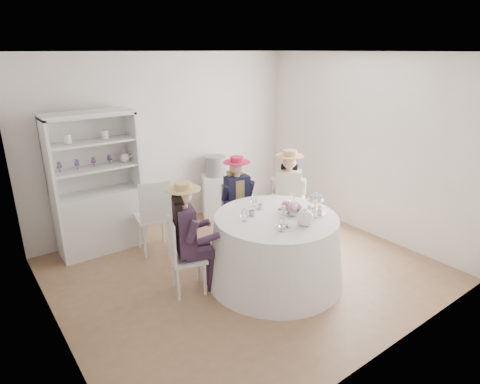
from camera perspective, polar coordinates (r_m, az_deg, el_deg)
ground at (r=5.36m, az=0.65°, el=-10.93°), size 4.50×4.50×0.00m
ceiling at (r=4.61m, az=0.79°, el=19.33°), size 4.50×4.50×0.00m
wall_back at (r=6.47m, az=-10.17°, el=7.06°), size 4.50×0.00×4.50m
wall_front at (r=3.54m, az=20.82°, el=-4.60°), size 4.50×0.00×4.50m
wall_left at (r=3.95m, az=-26.23°, el=-2.84°), size 0.00×4.50×4.50m
wall_right at (r=6.39m, az=17.08°, el=6.35°), size 0.00×4.50×4.50m
tea_table at (r=4.98m, az=5.03°, el=-7.99°), size 1.68×1.68×0.85m
hutch at (r=5.94m, az=-19.47°, el=-1.49°), size 1.34×0.89×1.96m
side_table at (r=6.88m, az=-3.42°, el=-0.51°), size 0.61×0.61×0.72m
hatbox at (r=6.71m, az=-3.51°, el=3.73°), size 0.39×0.39×0.34m
guest_left at (r=4.61m, az=-7.51°, el=-5.65°), size 0.56×0.52×1.36m
guest_mid at (r=5.71m, az=-0.34°, el=-0.61°), size 0.49×0.52×1.33m
guest_right at (r=5.80m, az=6.85°, el=-0.01°), size 0.59×0.59×1.40m
spare_chair at (r=5.65m, az=-12.14°, el=-3.15°), size 0.51×0.51×1.08m
teacup_a at (r=4.78m, az=1.70°, el=-3.08°), size 0.10×0.10×0.06m
teacup_b at (r=4.98m, az=2.85°, el=-2.14°), size 0.08×0.08×0.06m
teacup_c at (r=5.01m, az=6.43°, el=-2.02°), size 0.11×0.11×0.07m
flower_bowl at (r=4.84m, az=7.44°, el=-3.01°), size 0.25×0.25×0.05m
flower_arrangement at (r=4.86m, az=7.19°, el=-1.98°), size 0.21×0.20×0.08m
table_teapot at (r=4.57m, az=9.21°, el=-3.64°), size 0.28×0.20×0.21m
sandwich_plate at (r=4.50m, az=6.43°, el=-4.93°), size 0.23×0.23×0.05m
cupcake_stand at (r=4.90m, az=10.61°, el=-2.07°), size 0.26×0.26×0.25m
stemware_set at (r=4.77m, az=5.21°, el=-2.64°), size 0.87×0.84×0.15m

